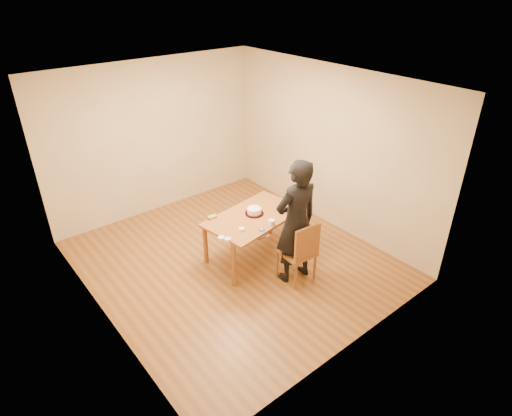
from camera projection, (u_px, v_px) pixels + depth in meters
room_shell at (217, 173)px, 6.19m from camera, size 4.00×4.50×2.70m
dining_table at (254, 217)px, 6.33m from camera, size 1.56×1.07×0.04m
dining_chair at (297, 252)px, 6.02m from camera, size 0.48×0.48×0.04m
cake_plate at (254, 213)px, 6.36m from camera, size 0.28×0.28×0.02m
cake at (254, 211)px, 6.34m from camera, size 0.21×0.21×0.07m
frosting_dome at (254, 208)px, 6.31m from camera, size 0.21×0.21×0.03m
frosting_tub at (272, 223)px, 6.06m from camera, size 0.10×0.10×0.09m
frosting_lid at (262, 230)px, 5.97m from camera, size 0.09×0.09×0.01m
frosting_dollop at (262, 229)px, 5.96m from camera, size 0.04×0.04×0.02m
ramekin_green at (228, 240)px, 5.72m from camera, size 0.09×0.09×0.04m
ramekin_yellow at (242, 229)px, 5.95m from camera, size 0.08×0.08×0.04m
ramekin_multi at (221, 238)px, 5.74m from camera, size 0.09×0.09×0.04m
candy_box_pink at (213, 218)px, 6.25m from camera, size 0.13×0.07×0.02m
candy_box_green at (212, 217)px, 6.24m from camera, size 0.14×0.08×0.02m
spatula at (262, 238)px, 5.78m from camera, size 0.14×0.02×0.01m
person at (296, 222)px, 5.82m from camera, size 0.72×0.52×1.84m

